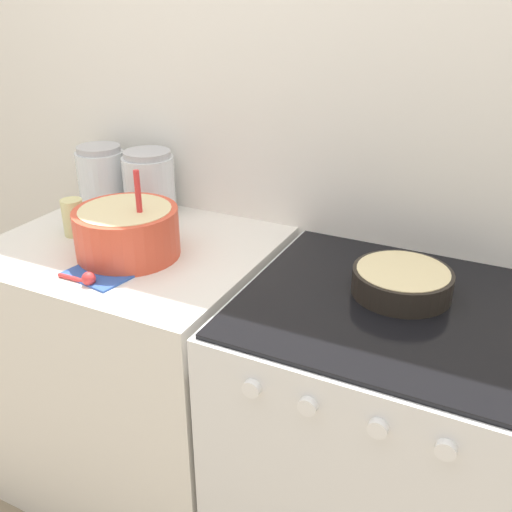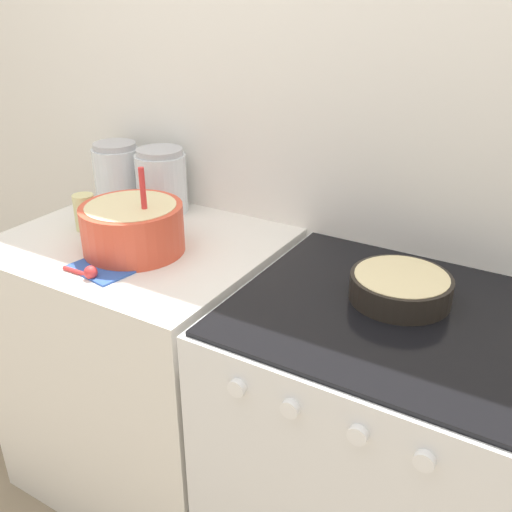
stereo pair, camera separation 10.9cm
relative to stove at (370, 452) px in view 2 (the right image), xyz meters
name	(u,v)px [view 2 (the right image)]	position (x,y,z in m)	size (l,w,h in m)	color
wall_back	(314,134)	(-0.38, 0.36, 0.75)	(4.60, 0.05, 2.40)	white
countertop_cabinet	(149,364)	(-0.78, 0.00, 0.00)	(0.80, 0.68, 0.91)	silver
stove	(370,452)	(0.00, 0.00, 0.00)	(0.73, 0.69, 0.91)	silver
mixing_bowl	(133,225)	(-0.73, -0.06, 0.53)	(0.29, 0.29, 0.26)	#D84C33
baking_pan	(400,287)	(0.01, 0.06, 0.49)	(0.24, 0.24, 0.07)	black
storage_jar_left	(118,177)	(-1.06, 0.23, 0.54)	(0.16, 0.16, 0.21)	silver
storage_jar_middle	(162,185)	(-0.86, 0.23, 0.54)	(0.17, 0.17, 0.21)	silver
tin_can	(85,212)	(-0.97, -0.01, 0.51)	(0.07, 0.07, 0.11)	beige
recipe_page	(117,262)	(-0.72, -0.15, 0.46)	(0.21, 0.25, 0.01)	#3359B2
measuring_spoon	(87,272)	(-0.72, -0.25, 0.47)	(0.12, 0.04, 0.04)	red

